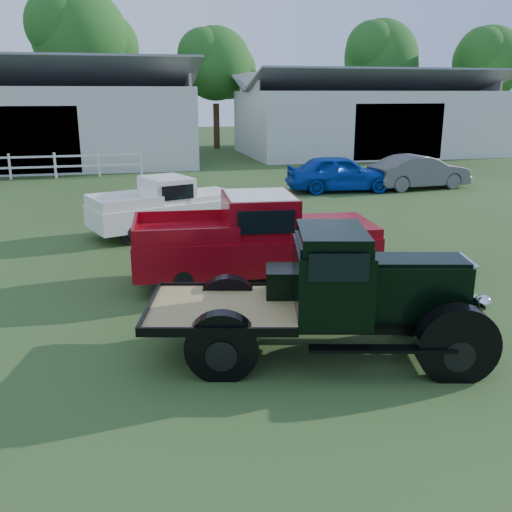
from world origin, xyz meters
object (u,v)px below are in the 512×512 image
object	(u,v)px
red_pickup	(254,238)
misc_car_grey	(419,172)
vintage_flatbed	(324,293)
white_pickup	(165,206)
misc_car_blue	(340,173)

from	to	relation	value
red_pickup	misc_car_grey	distance (m)	14.13
vintage_flatbed	white_pickup	world-z (taller)	vintage_flatbed
misc_car_blue	misc_car_grey	bearing A→B (deg)	-86.54
white_pickup	red_pickup	bearing A→B (deg)	-92.41
red_pickup	vintage_flatbed	bearing A→B (deg)	-82.34
misc_car_blue	misc_car_grey	size ratio (longest dim) A/B	1.02
red_pickup	misc_car_grey	bearing A→B (deg)	51.80
red_pickup	misc_car_grey	size ratio (longest dim) A/B	1.23
vintage_flatbed	white_pickup	bearing A→B (deg)	114.97
vintage_flatbed	misc_car_blue	size ratio (longest dim) A/B	1.16
vintage_flatbed	red_pickup	bearing A→B (deg)	106.84
red_pickup	misc_car_blue	size ratio (longest dim) A/B	1.20
red_pickup	misc_car_grey	xyz separation A→B (m)	(9.63, 10.34, -0.25)
vintage_flatbed	misc_car_grey	bearing A→B (deg)	70.07
vintage_flatbed	red_pickup	world-z (taller)	vintage_flatbed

